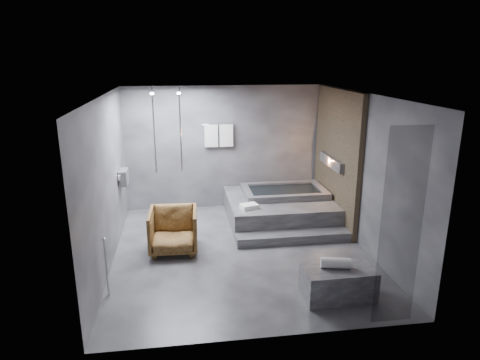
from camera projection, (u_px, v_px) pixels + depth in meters
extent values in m
plane|color=#2E2D30|center=(241.00, 251.00, 7.78)|extent=(5.00, 5.00, 0.00)
cube|color=#4C4C4F|center=(241.00, 95.00, 7.00)|extent=(4.50, 5.00, 0.04)
cube|color=#38383D|center=(225.00, 148.00, 9.76)|extent=(4.50, 0.04, 2.80)
cube|color=#38383D|center=(272.00, 235.00, 5.01)|extent=(4.50, 0.04, 2.80)
cube|color=#38383D|center=(107.00, 183.00, 7.08)|extent=(0.04, 5.00, 2.80)
cube|color=#38383D|center=(364.00, 172.00, 7.69)|extent=(0.04, 5.00, 2.80)
cube|color=#826B4C|center=(336.00, 157.00, 8.87)|extent=(0.10, 2.40, 2.78)
cube|color=#FF9938|center=(332.00, 162.00, 8.89)|extent=(0.14, 1.20, 0.20)
cube|color=gray|center=(123.00, 177.00, 8.51)|extent=(0.16, 0.42, 0.30)
imported|color=beige|center=(124.00, 181.00, 8.42)|extent=(0.08, 0.08, 0.21)
imported|color=beige|center=(125.00, 179.00, 8.62)|extent=(0.07, 0.07, 0.15)
cylinder|color=silver|center=(180.00, 130.00, 9.06)|extent=(0.04, 0.04, 1.80)
cylinder|color=silver|center=(154.00, 131.00, 8.98)|extent=(0.04, 0.04, 1.80)
cylinder|color=silver|center=(218.00, 124.00, 9.53)|extent=(0.75, 0.02, 0.02)
cube|color=white|center=(211.00, 136.00, 9.56)|extent=(0.30, 0.06, 0.50)
cube|color=white|center=(226.00, 135.00, 9.61)|extent=(0.30, 0.06, 0.50)
cylinder|color=silver|center=(107.00, 268.00, 6.22)|extent=(0.04, 0.04, 0.90)
cube|color=black|center=(401.00, 229.00, 5.30)|extent=(0.55, 0.01, 2.60)
cube|color=#333335|center=(279.00, 209.00, 9.23)|extent=(2.20, 2.00, 0.50)
cube|color=#333335|center=(293.00, 237.00, 8.15)|extent=(2.20, 0.36, 0.18)
cube|color=#353537|center=(338.00, 283.00, 6.24)|extent=(1.03, 0.58, 0.46)
imported|color=#412810|center=(173.00, 230.00, 7.69)|extent=(0.88, 0.90, 0.79)
cylinder|color=white|center=(336.00, 263.00, 6.18)|extent=(0.45, 0.25, 0.15)
cube|color=white|center=(249.00, 206.00, 8.50)|extent=(0.38, 0.33, 0.09)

